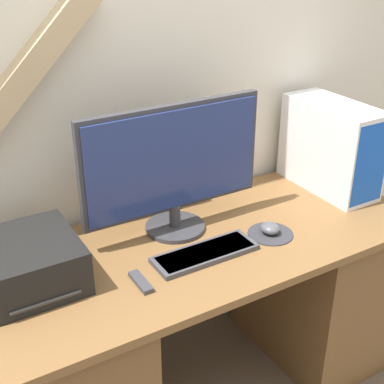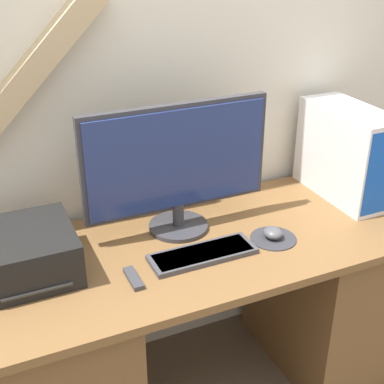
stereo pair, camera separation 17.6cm
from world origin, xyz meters
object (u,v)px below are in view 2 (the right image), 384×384
mouse (273,233)px  computer_tower (347,153)px  printer (27,253)px  remote_control (133,278)px  monitor (177,164)px  keyboard (203,254)px

mouse → computer_tower: size_ratio=0.17×
mouse → printer: (-0.82, 0.14, 0.05)m
computer_tower → printer: size_ratio=1.33×
mouse → remote_control: 0.53m
printer → mouse: bearing=-9.9°
printer → monitor: bearing=6.8°
printer → remote_control: 0.34m
monitor → mouse: (0.28, -0.21, -0.23)m
keyboard → mouse: 0.27m
printer → remote_control: bearing=-31.7°
keyboard → remote_control: bearing=-172.6°
monitor → keyboard: (0.00, -0.21, -0.25)m
monitor → computer_tower: bearing=-1.8°
monitor → keyboard: bearing=-89.6°
computer_tower → remote_control: bearing=-167.3°
mouse → keyboard: bearing=-179.6°
monitor → remote_control: bearing=-136.3°
monitor → keyboard: monitor is taller
mouse → printer: bearing=170.1°
computer_tower → mouse: bearing=-157.6°
remote_control → monitor: bearing=43.7°
computer_tower → remote_control: size_ratio=3.66×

